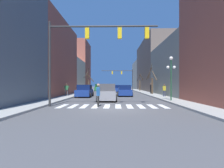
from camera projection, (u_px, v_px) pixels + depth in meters
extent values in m
plane|color=#4C4C4F|center=(112.00, 109.00, 12.50)|extent=(240.00, 240.00, 0.00)
cube|color=#9E9E99|center=(26.00, 108.00, 12.62)|extent=(2.05, 90.00, 0.15)
cube|color=#9E9E99|center=(200.00, 108.00, 12.39)|extent=(2.05, 90.00, 0.15)
cube|color=#934C3D|center=(47.00, 59.00, 26.78)|extent=(6.00, 14.67, 11.36)
cube|color=#BCB299|center=(68.00, 76.00, 38.93)|extent=(6.00, 9.63, 7.16)
cube|color=#934C3D|center=(78.00, 67.00, 48.67)|extent=(6.00, 9.85, 13.39)
cube|color=gray|center=(180.00, 69.00, 26.87)|extent=(6.00, 15.35, 8.11)
cube|color=#66564C|center=(158.00, 64.00, 40.50)|extent=(6.00, 11.92, 12.88)
cube|color=#66564C|center=(149.00, 68.00, 51.56)|extent=(6.00, 10.18, 12.83)
cube|color=#BCB299|center=(142.00, 76.00, 64.35)|extent=(6.00, 15.42, 9.93)
cube|color=white|center=(62.00, 106.00, 14.04)|extent=(0.45, 2.60, 0.01)
cube|color=white|center=(73.00, 106.00, 14.03)|extent=(0.45, 2.60, 0.01)
cube|color=white|center=(85.00, 106.00, 14.01)|extent=(0.45, 2.60, 0.01)
cube|color=white|center=(96.00, 106.00, 13.99)|extent=(0.45, 2.60, 0.01)
cube|color=white|center=(107.00, 106.00, 13.98)|extent=(0.45, 2.60, 0.01)
cube|color=white|center=(118.00, 106.00, 13.96)|extent=(0.45, 2.60, 0.01)
cube|color=white|center=(129.00, 106.00, 13.95)|extent=(0.45, 2.60, 0.01)
cube|color=white|center=(141.00, 106.00, 13.93)|extent=(0.45, 2.60, 0.01)
cube|color=white|center=(152.00, 106.00, 13.91)|extent=(0.45, 2.60, 0.01)
cube|color=white|center=(163.00, 106.00, 13.90)|extent=(0.45, 2.60, 0.01)
cylinder|color=#2D2D2D|center=(50.00, 64.00, 13.80)|extent=(0.18, 0.18, 6.72)
cylinder|color=#2D2D2D|center=(103.00, 26.00, 13.73)|extent=(8.52, 0.14, 0.14)
cube|color=yellow|center=(87.00, 33.00, 13.75)|extent=(0.32, 0.28, 0.84)
cube|color=yellow|center=(120.00, 33.00, 13.70)|extent=(0.32, 0.28, 0.84)
cube|color=yellow|center=(147.00, 33.00, 13.66)|extent=(0.32, 0.28, 0.84)
cylinder|color=#2D2D2D|center=(132.00, 80.00, 47.85)|extent=(0.18, 0.18, 5.88)
cylinder|color=#2D2D2D|center=(117.00, 71.00, 47.93)|extent=(8.53, 0.14, 0.14)
cube|color=yellow|center=(122.00, 73.00, 47.91)|extent=(0.32, 0.28, 0.84)
cube|color=yellow|center=(112.00, 73.00, 47.96)|extent=(0.32, 0.28, 0.84)
cylinder|color=#1E4C2D|center=(171.00, 80.00, 17.39)|extent=(0.12, 0.12, 4.02)
sphere|color=white|center=(171.00, 58.00, 17.39)|extent=(0.36, 0.36, 0.36)
sphere|color=white|center=(168.00, 67.00, 17.40)|extent=(0.31, 0.31, 0.31)
sphere|color=white|center=(174.00, 67.00, 17.39)|extent=(0.31, 0.31, 0.31)
cube|color=#236B38|center=(99.00, 89.00, 45.51)|extent=(1.72, 4.29, 0.90)
cube|color=#133A1E|center=(99.00, 85.00, 45.51)|extent=(1.58, 2.23, 0.73)
cylinder|color=black|center=(96.00, 90.00, 46.86)|extent=(0.22, 0.64, 0.64)
cylinder|color=black|center=(102.00, 90.00, 46.82)|extent=(0.22, 0.64, 0.64)
cylinder|color=black|center=(95.00, 90.00, 44.20)|extent=(0.22, 0.64, 0.64)
cylinder|color=black|center=(102.00, 90.00, 44.17)|extent=(0.22, 0.64, 0.64)
cube|color=navy|center=(118.00, 90.00, 38.53)|extent=(1.76, 4.10, 0.79)
cube|color=#0E1C46|center=(118.00, 86.00, 38.53)|extent=(1.62, 2.13, 0.64)
cylinder|color=black|center=(114.00, 91.00, 39.82)|extent=(0.22, 0.64, 0.64)
cylinder|color=black|center=(122.00, 91.00, 39.79)|extent=(0.22, 0.64, 0.64)
cylinder|color=black|center=(114.00, 91.00, 37.27)|extent=(0.22, 0.64, 0.64)
cylinder|color=black|center=(123.00, 91.00, 37.24)|extent=(0.22, 0.64, 0.64)
cube|color=navy|center=(125.00, 92.00, 25.93)|extent=(1.93, 4.20, 0.81)
cube|color=#0E1C46|center=(125.00, 87.00, 25.93)|extent=(1.77, 2.18, 0.66)
cylinder|color=black|center=(118.00, 93.00, 27.24)|extent=(0.22, 0.64, 0.64)
cylinder|color=black|center=(131.00, 93.00, 27.21)|extent=(0.22, 0.64, 0.64)
cylinder|color=black|center=(118.00, 94.00, 24.64)|extent=(0.22, 0.64, 0.64)
cylinder|color=black|center=(132.00, 94.00, 24.61)|extent=(0.22, 0.64, 0.64)
cube|color=navy|center=(85.00, 93.00, 24.15)|extent=(1.90, 4.30, 0.84)
cube|color=#0E1C46|center=(85.00, 87.00, 24.15)|extent=(1.74, 2.24, 0.68)
cylinder|color=black|center=(80.00, 94.00, 25.50)|extent=(0.22, 0.64, 0.64)
cylinder|color=black|center=(93.00, 94.00, 25.47)|extent=(0.22, 0.64, 0.64)
cylinder|color=black|center=(75.00, 95.00, 22.83)|extent=(0.22, 0.64, 0.64)
cylinder|color=black|center=(90.00, 95.00, 22.80)|extent=(0.22, 0.64, 0.64)
cube|color=black|center=(104.00, 90.00, 33.63)|extent=(1.74, 4.82, 0.78)
cube|color=black|center=(104.00, 87.00, 33.63)|extent=(1.60, 2.51, 0.64)
cylinder|color=black|center=(108.00, 92.00, 32.12)|extent=(0.22, 0.64, 0.64)
cylinder|color=black|center=(98.00, 92.00, 32.16)|extent=(0.22, 0.64, 0.64)
cylinder|color=black|center=(109.00, 91.00, 35.11)|extent=(0.22, 0.64, 0.64)
cylinder|color=black|center=(100.00, 91.00, 35.14)|extent=(0.22, 0.64, 0.64)
cube|color=gray|center=(107.00, 95.00, 18.67)|extent=(1.82, 4.34, 0.90)
cube|color=#464648|center=(107.00, 87.00, 18.67)|extent=(1.67, 2.26, 0.74)
cylinder|color=black|center=(116.00, 99.00, 17.30)|extent=(0.22, 0.64, 0.64)
cylinder|color=black|center=(97.00, 99.00, 17.34)|extent=(0.22, 0.64, 0.64)
cylinder|color=black|center=(116.00, 97.00, 19.99)|extent=(0.22, 0.64, 0.64)
cylinder|color=black|center=(100.00, 97.00, 20.03)|extent=(0.22, 0.64, 0.64)
cylinder|color=#282D47|center=(165.00, 93.00, 23.28)|extent=(0.12, 0.12, 0.77)
cylinder|color=#282D47|center=(164.00, 93.00, 23.14)|extent=(0.12, 0.12, 0.77)
cube|color=gold|center=(164.00, 88.00, 23.21)|extent=(0.43, 0.38, 0.61)
sphere|color=brown|center=(164.00, 85.00, 23.21)|extent=(0.22, 0.22, 0.22)
cylinder|color=gold|center=(165.00, 89.00, 23.32)|extent=(0.27, 0.21, 0.59)
cylinder|color=gold|center=(163.00, 89.00, 23.10)|extent=(0.27, 0.21, 0.59)
cylinder|color=#4C4C51|center=(65.00, 93.00, 24.44)|extent=(0.12, 0.12, 0.80)
cylinder|color=#4C4C51|center=(67.00, 93.00, 24.59)|extent=(0.12, 0.12, 0.80)
cube|color=#337542|center=(66.00, 88.00, 24.51)|extent=(0.45, 0.40, 0.63)
sphere|color=brown|center=(66.00, 84.00, 24.51)|extent=(0.22, 0.22, 0.22)
cylinder|color=#337542|center=(65.00, 88.00, 24.39)|extent=(0.28, 0.22, 0.61)
cylinder|color=#337542|center=(68.00, 88.00, 24.64)|extent=(0.28, 0.22, 0.61)
cylinder|color=black|center=(151.00, 91.00, 30.21)|extent=(0.13, 0.13, 0.85)
cylinder|color=black|center=(151.00, 91.00, 30.52)|extent=(0.13, 0.13, 0.85)
cube|color=black|center=(151.00, 87.00, 30.36)|extent=(0.25, 0.42, 0.67)
sphere|color=#8C664C|center=(151.00, 84.00, 30.37)|extent=(0.24, 0.24, 0.24)
cylinder|color=black|center=(151.00, 87.00, 30.13)|extent=(0.10, 0.29, 0.65)
cylinder|color=black|center=(151.00, 87.00, 30.60)|extent=(0.10, 0.29, 0.65)
cylinder|color=black|center=(98.00, 101.00, 13.63)|extent=(0.13, 0.13, 0.86)
cylinder|color=black|center=(98.00, 101.00, 13.95)|extent=(0.13, 0.13, 0.86)
cube|color=#235693|center=(98.00, 91.00, 13.79)|extent=(0.24, 0.42, 0.68)
sphere|color=#8C664C|center=(98.00, 85.00, 13.79)|extent=(0.24, 0.24, 0.24)
cylinder|color=#235693|center=(98.00, 92.00, 13.55)|extent=(0.10, 0.30, 0.65)
cylinder|color=#235693|center=(99.00, 92.00, 14.03)|extent=(0.10, 0.30, 0.65)
cylinder|color=#473828|center=(152.00, 86.00, 29.35)|extent=(0.32, 0.32, 2.64)
cylinder|color=#473828|center=(150.00, 71.00, 29.75)|extent=(0.64, 0.89, 2.59)
cylinder|color=#473828|center=(149.00, 74.00, 30.08)|extent=(0.81, 1.57, 2.14)
cylinder|color=#473828|center=(154.00, 76.00, 28.88)|extent=(0.68, 1.10, 1.66)
cylinder|color=#473828|center=(89.00, 86.00, 42.38)|extent=(0.35, 0.35, 2.53)
cylinder|color=#473828|center=(91.00, 79.00, 42.53)|extent=(1.42, 0.52, 1.62)
cylinder|color=#473828|center=(88.00, 75.00, 42.99)|extent=(0.69, 1.34, 3.12)
cylinder|color=#473828|center=(85.00, 77.00, 41.77)|extent=(1.60, 1.44, 2.56)
cylinder|color=#473828|center=(140.00, 85.00, 43.77)|extent=(0.29, 0.29, 2.59)
cylinder|color=#473828|center=(142.00, 78.00, 43.85)|extent=(1.36, 0.33, 1.66)
cylinder|color=#473828|center=(142.00, 77.00, 44.14)|extent=(1.10, 0.93, 1.92)
cylinder|color=#473828|center=(138.00, 78.00, 44.34)|extent=(0.68, 1.25, 1.59)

